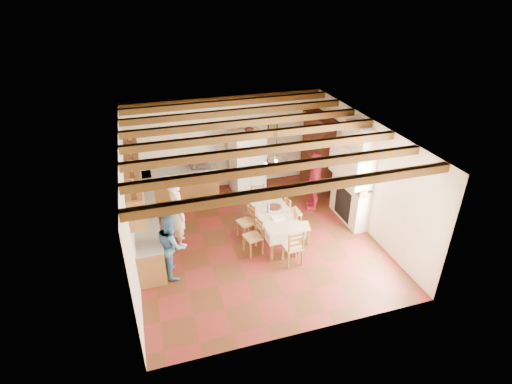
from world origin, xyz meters
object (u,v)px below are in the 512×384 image
at_px(person_man, 178,212).
at_px(microwave, 200,162).
at_px(person_woman_red, 315,181).
at_px(chair_left_near, 253,236).
at_px(dining_table, 275,216).
at_px(chair_left_far, 246,221).
at_px(chair_end_near, 293,246).
at_px(refrigerator, 247,163).
at_px(chair_right_near, 302,225).
at_px(hutch, 318,152).
at_px(chair_right_far, 293,211).
at_px(person_woman_blue, 172,245).
at_px(chair_end_far, 259,202).

xyz_separation_m(person_man, microwave, (1.02, 2.53, 0.13)).
bearing_deg(person_woman_red, chair_left_near, -34.26).
height_order(dining_table, chair_left_far, chair_left_far).
bearing_deg(chair_left_far, chair_left_near, -17.39).
bearing_deg(chair_end_near, refrigerator, -92.32).
xyz_separation_m(chair_left_far, chair_right_near, (1.31, -0.60, 0.00)).
xyz_separation_m(hutch, chair_right_far, (-1.60, -1.98, -0.73)).
xyz_separation_m(chair_left_far, chair_end_near, (0.77, -1.36, 0.00)).
bearing_deg(chair_end_near, chair_left_near, -42.92).
bearing_deg(chair_left_near, chair_right_far, 108.84).
bearing_deg(person_man, person_woman_blue, 157.98).
relative_size(chair_left_far, chair_right_far, 1.00).
xyz_separation_m(hutch, chair_left_far, (-2.95, -2.09, -0.73)).
xyz_separation_m(hutch, chair_right_near, (-1.64, -2.69, -0.73)).
xyz_separation_m(person_man, person_woman_red, (4.02, 0.65, -0.05)).
bearing_deg(microwave, chair_end_far, -51.57).
bearing_deg(chair_end_near, dining_table, -87.80).
bearing_deg(refrigerator, person_woman_red, -52.64).
height_order(chair_end_near, person_man, person_man).
distance_m(refrigerator, hutch, 2.25).
height_order(chair_left_near, microwave, microwave).
relative_size(chair_right_near, person_man, 0.51).
height_order(chair_right_near, microwave, microwave).
distance_m(chair_left_near, person_woman_blue, 2.01).
xyz_separation_m(chair_left_near, microwave, (-0.67, 3.45, 0.58)).
distance_m(chair_end_near, person_woman_red, 2.76).
relative_size(chair_right_far, person_man, 0.51).
bearing_deg(chair_end_near, chair_right_far, -114.11).
relative_size(chair_end_near, person_man, 0.51).
bearing_deg(chair_right_near, refrigerator, 23.15).
relative_size(dining_table, chair_right_near, 1.87).
distance_m(dining_table, chair_left_near, 0.83).
bearing_deg(refrigerator, chair_end_far, -101.00).
xyz_separation_m(chair_right_far, person_woman_blue, (-3.34, -0.99, 0.30)).
xyz_separation_m(refrigerator, chair_left_far, (-0.75, -2.51, -0.49)).
height_order(chair_left_near, chair_end_far, same).
height_order(person_woman_red, microwave, person_woman_red).
xyz_separation_m(chair_right_near, chair_end_near, (-0.55, -0.76, 0.00)).
distance_m(refrigerator, dining_table, 2.83).
relative_size(chair_left_near, person_woman_blue, 0.62).
relative_size(person_man, person_woman_blue, 1.20).
relative_size(hutch, chair_right_far, 2.51).
xyz_separation_m(dining_table, chair_end_far, (-0.06, 1.14, -0.21)).
height_order(chair_left_far, microwave, microwave).
distance_m(dining_table, chair_end_far, 1.17).
xyz_separation_m(chair_end_near, microwave, (-1.45, 4.12, 0.58)).
bearing_deg(chair_end_far, chair_right_near, -62.22).
distance_m(person_man, person_woman_red, 4.07).
height_order(chair_left_far, chair_end_far, same).
height_order(refrigerator, person_woman_blue, refrigerator).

